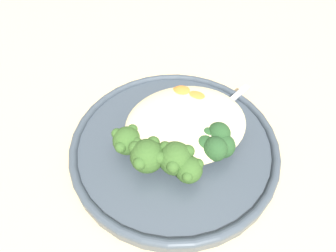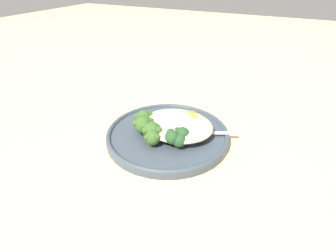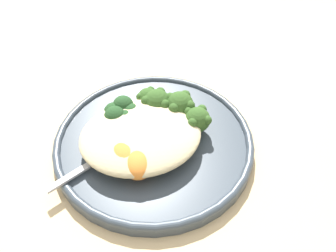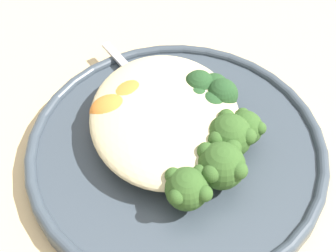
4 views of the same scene
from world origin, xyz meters
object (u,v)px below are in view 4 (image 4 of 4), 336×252
Objects in this scene: plate at (176,148)px; sweet_potato_chunk_1 at (135,99)px; broccoli_stalk_1 at (212,163)px; sweet_potato_chunk_0 at (117,112)px; quinoa_mound at (165,116)px; broccoli_stalk_5 at (177,113)px; kale_tuft at (208,95)px; broccoli_stalk_0 at (181,182)px; broccoli_stalk_2 at (218,137)px; spoon at (141,81)px; broccoli_stalk_3 at (226,132)px; broccoli_stalk_4 at (191,119)px.

plate is 0.07m from sweet_potato_chunk_1.
broccoli_stalk_1 is at bearing 31.07° from plate.
plate is 0.07m from sweet_potato_chunk_0.
quinoa_mound reaches higher than broccoli_stalk_5.
broccoli_stalk_5 is 1.17× the size of kale_tuft.
broccoli_stalk_2 is at bearing 116.17° from broccoli_stalk_0.
quinoa_mound reaches higher than sweet_potato_chunk_0.
broccoli_stalk_2 is 2.00× the size of sweet_potato_chunk_0.
broccoli_stalk_1 is 0.14m from spoon.
broccoli_stalk_5 is (-0.07, -0.02, -0.01)m from broccoli_stalk_1.
plate is at bearing 159.24° from broccoli_stalk_1.
kale_tuft reaches higher than spoon.
quinoa_mound is at bearing 156.88° from broccoli_stalk_3.
plate is 2.73× the size of broccoli_stalk_0.
plate is at bearing 169.04° from broccoli_stalk_2.
broccoli_stalk_3 reaches higher than sweet_potato_chunk_0.
broccoli_stalk_5 is at bearing 153.79° from broccoli_stalk_0.
broccoli_stalk_0 is 1.58× the size of sweet_potato_chunk_1.
broccoli_stalk_3 is 2.11× the size of sweet_potato_chunk_0.
broccoli_stalk_5 is at bearing 138.93° from broccoli_stalk_2.
broccoli_stalk_1 reaches higher than kale_tuft.
broccoli_stalk_2 is 1.87× the size of kale_tuft.
kale_tuft is at bearing 20.38° from broccoli_stalk_4.
broccoli_stalk_1 reaches higher than broccoli_stalk_4.
broccoli_stalk_5 is at bearing 145.03° from broccoli_stalk_3.
broccoli_stalk_0 reaches higher than quinoa_mound.
quinoa_mound is at bearing 44.72° from sweet_potato_chunk_1.
broccoli_stalk_2 is 1.57× the size of sweet_potato_chunk_1.
broccoli_stalk_4 is at bearing 60.13° from sweet_potato_chunk_1.
kale_tuft is (-0.08, 0.01, -0.00)m from broccoli_stalk_1.
broccoli_stalk_2 is 0.12m from spoon.
broccoli_stalk_3 reaches higher than broccoli_stalk_5.
broccoli_stalk_0 is 1.03× the size of spoon.
broccoli_stalk_5 is at bearing 145.36° from broccoli_stalk_1.
broccoli_stalk_3 is (0.00, 0.05, 0.03)m from plate.
kale_tuft is (-0.10, 0.04, 0.00)m from broccoli_stalk_0.
spoon is at bearing 132.85° from broccoli_stalk_2.
broccoli_stalk_2 is (0.01, 0.04, 0.03)m from plate.
broccoli_stalk_0 is at bearing 161.55° from spoon.
broccoli_stalk_1 reaches higher than plate.
broccoli_stalk_1 is 0.07m from broccoli_stalk_5.
broccoli_stalk_0 is 2.01× the size of sweet_potato_chunk_0.
plate is 5.48× the size of sweet_potato_chunk_0.
sweet_potato_chunk_0 is (-0.02, -0.07, 0.00)m from broccoli_stalk_4.
quinoa_mound is at bearing 74.67° from sweet_potato_chunk_0.
sweet_potato_chunk_0 is (-0.09, -0.05, -0.00)m from broccoli_stalk_0.
quinoa_mound is (-0.02, -0.01, 0.03)m from plate.
broccoli_stalk_1 is at bearing -101.50° from broccoli_stalk_2.
sweet_potato_chunk_0 reaches higher than broccoli_stalk_4.
quinoa_mound is at bearing 157.01° from broccoli_stalk_1.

